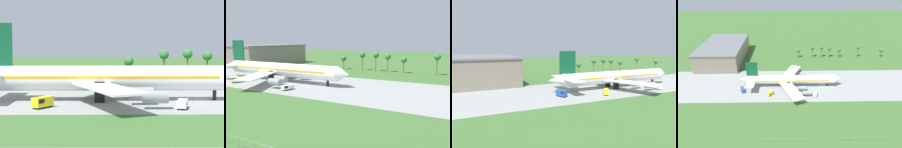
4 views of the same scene
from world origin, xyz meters
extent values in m
plane|color=#3D662D|center=(0.00, 0.00, 0.00)|extent=(600.00, 600.00, 0.00)
cube|color=gray|center=(0.00, 0.00, 0.01)|extent=(320.00, 44.00, 0.02)
cylinder|color=white|center=(-21.73, -2.20, 5.50)|extent=(59.93, 6.08, 6.08)
cone|color=white|center=(10.67, -2.20, 5.50)|extent=(4.87, 5.96, 5.96)
cone|color=white|center=(-55.50, -2.20, 5.96)|extent=(7.60, 5.78, 5.78)
cube|color=#EFA314|center=(-21.73, -2.20, 5.96)|extent=(50.94, 6.20, 0.61)
cube|color=#0F4C2D|center=(-49.87, -2.20, 13.71)|extent=(7.91, 0.50, 10.34)
cube|color=white|center=(-50.17, -2.20, 6.41)|extent=(5.47, 24.33, 0.30)
cube|color=white|center=(-22.87, -14.84, 4.44)|extent=(16.80, 26.40, 0.44)
cube|color=white|center=(-22.87, 10.44, 4.44)|extent=(16.80, 26.40, 0.44)
cylinder|color=gray|center=(-15.18, -9.50, 2.67)|extent=(5.47, 2.74, 2.74)
cylinder|color=gray|center=(-12.73, -15.58, 2.67)|extent=(5.47, 2.74, 2.74)
cylinder|color=gray|center=(-15.18, 5.10, 2.67)|extent=(5.47, 2.74, 2.74)
cylinder|color=gray|center=(-12.73, 11.18, 2.67)|extent=(5.47, 2.74, 2.74)
cube|color=black|center=(3.44, -2.20, 2.45)|extent=(0.70, 0.90, 4.89)
cube|color=black|center=(-24.73, -5.55, 2.45)|extent=(2.40, 1.20, 4.89)
cube|color=black|center=(-24.73, 1.14, 2.45)|extent=(2.40, 1.20, 4.89)
cube|color=black|center=(-36.84, -13.86, 0.20)|extent=(3.87, 4.56, 0.40)
cube|color=yellow|center=(-36.84, -13.86, 1.42)|extent=(4.46, 5.30, 2.05)
cube|color=black|center=(-37.61, -15.02, 1.73)|extent=(2.68, 2.60, 0.90)
cube|color=black|center=(-56.12, -9.12, 0.20)|extent=(3.22, 4.60, 0.40)
cube|color=#234C99|center=(-56.12, -9.12, 1.60)|extent=(3.68, 5.37, 2.39)
cube|color=black|center=(-55.62, -10.39, 1.96)|extent=(2.54, 2.37, 0.90)
cube|color=black|center=(-6.84, -15.07, 0.20)|extent=(2.85, 4.37, 0.40)
cube|color=white|center=(-6.84, -15.07, 1.17)|extent=(3.24, 5.11, 1.54)
cube|color=black|center=(-7.20, -16.32, 1.40)|extent=(2.42, 2.16, 0.90)
cube|color=slate|center=(-83.50, 47.69, 7.26)|extent=(36.00, 60.00, 14.52)
cube|color=slate|center=(-83.50, 47.69, 14.92)|extent=(36.72, 61.20, 0.80)
cylinder|color=brown|center=(7.09, 50.13, 4.71)|extent=(0.56, 0.56, 9.42)
sphere|color=#337538|center=(7.09, 50.13, 10.02)|extent=(3.60, 3.60, 3.60)
cylinder|color=brown|center=(14.50, 50.13, 4.35)|extent=(0.56, 0.56, 8.69)
sphere|color=#337538|center=(14.50, 50.13, 9.29)|extent=(3.60, 3.60, 3.60)
cylinder|color=brown|center=(-14.83, 50.13, 3.30)|extent=(0.56, 0.56, 6.59)
sphere|color=#337538|center=(-14.83, 50.13, 7.19)|extent=(3.60, 3.60, 3.60)
cylinder|color=brown|center=(41.43, 50.13, 4.73)|extent=(0.56, 0.56, 9.47)
sphere|color=#337538|center=(41.43, 50.13, 10.07)|extent=(3.60, 3.60, 3.60)
cylinder|color=brown|center=(23.88, 50.13, 3.59)|extent=(0.56, 0.56, 7.18)
sphere|color=#337538|center=(23.88, 50.13, 7.78)|extent=(3.60, 3.60, 3.60)
cylinder|color=brown|center=(63.95, 50.13, 3.32)|extent=(0.56, 0.56, 6.63)
sphere|color=#337538|center=(63.95, 50.13, 7.23)|extent=(3.60, 3.60, 3.60)
cylinder|color=brown|center=(-1.70, 50.13, 4.55)|extent=(0.56, 0.56, 9.11)
sphere|color=#337538|center=(-1.70, 50.13, 9.71)|extent=(3.60, 3.60, 3.60)
camera|label=1|loc=(-22.90, -100.61, 14.07)|focal=65.00mm
camera|label=2|loc=(48.14, -78.77, 18.82)|focal=35.00mm
camera|label=3|loc=(-93.57, -90.64, 21.17)|focal=35.00mm
camera|label=4|loc=(-25.71, -125.86, 74.22)|focal=32.00mm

